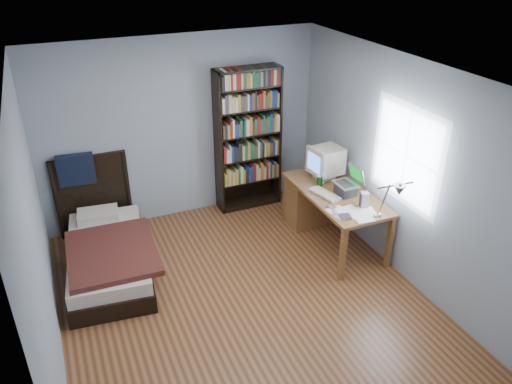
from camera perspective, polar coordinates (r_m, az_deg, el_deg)
room at (r=4.98m, az=-1.52°, el=-0.65°), size 4.20×4.24×2.50m
desk at (r=6.75m, az=7.05°, el=-0.80°), size 0.75×1.56×0.73m
crt_monitor at (r=6.52m, az=7.99°, el=3.53°), size 0.41×0.38×0.43m
laptop at (r=6.21m, az=10.36°, el=0.61°), size 0.29×0.30×0.36m
desk_lamp at (r=5.23m, az=15.74°, el=-0.06°), size 0.26×0.57×0.68m
keyboard at (r=6.19m, az=7.89°, el=-0.22°), size 0.26×0.45×0.04m
speaker at (r=5.97m, az=12.27°, el=-0.87°), size 0.11×0.11×0.19m
soda_can at (r=6.38m, az=7.29°, el=1.24°), size 0.07×0.07×0.13m
mouse at (r=6.48m, az=7.46°, el=1.19°), size 0.07×0.12×0.04m
phone_silver at (r=5.91m, az=8.61°, el=-1.71°), size 0.10×0.12×0.02m
phone_grey at (r=5.81m, az=9.06°, el=-2.34°), size 0.07×0.10×0.02m
external_drive at (r=5.74m, az=10.13°, el=-2.82°), size 0.15×0.15×0.03m
bookshelf at (r=7.00m, az=-0.91°, el=5.98°), size 0.91×0.30×2.03m
bed at (r=6.22m, az=-16.71°, el=-6.27°), size 1.09×2.03×1.16m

